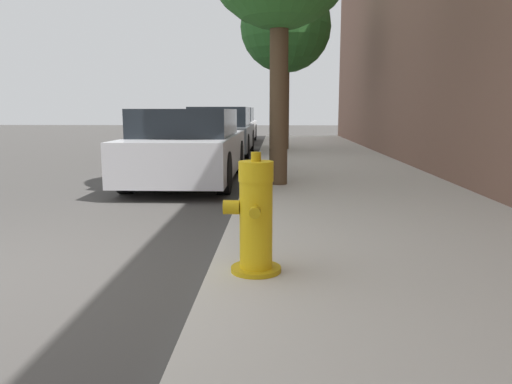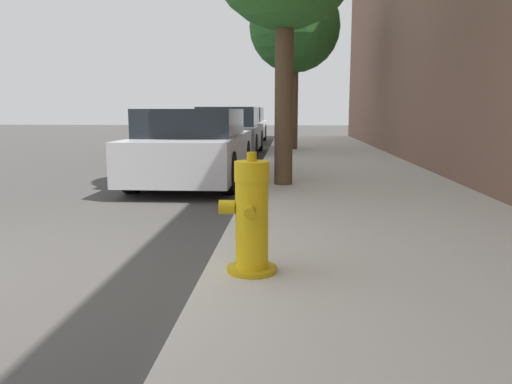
{
  "view_description": "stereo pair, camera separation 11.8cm",
  "coord_description": "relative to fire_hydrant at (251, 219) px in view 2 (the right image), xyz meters",
  "views": [
    {
      "loc": [
        2.24,
        -3.46,
        1.28
      ],
      "look_at": [
        2.04,
        1.24,
        0.51
      ],
      "focal_mm": 35.0,
      "sensor_mm": 36.0,
      "label": 1
    },
    {
      "loc": [
        2.35,
        -3.45,
        1.28
      ],
      "look_at": [
        2.04,
        1.24,
        0.51
      ],
      "focal_mm": 35.0,
      "sensor_mm": 36.0,
      "label": 2
    }
  ],
  "objects": [
    {
      "name": "fire_hydrant",
      "position": [
        0.0,
        0.0,
        0.0
      ],
      "size": [
        0.42,
        0.43,
        0.87
      ],
      "color": "#C39C11",
      "rests_on": "sidewalk_slab"
    },
    {
      "name": "sidewalk_slab",
      "position": [
        1.32,
        -0.04,
        -0.45
      ],
      "size": [
        3.35,
        40.0,
        0.12
      ],
      "color": "beige",
      "rests_on": "ground_plane"
    },
    {
      "name": "parked_car_mid",
      "position": [
        -1.47,
        11.12,
        0.15
      ],
      "size": [
        1.76,
        4.31,
        1.37
      ],
      "color": "#4C5156",
      "rests_on": "ground_plane"
    },
    {
      "name": "parked_car_far",
      "position": [
        -1.62,
        16.55,
        0.17
      ],
      "size": [
        1.81,
        4.34,
        1.39
      ],
      "color": "silver",
      "rests_on": "ground_plane"
    },
    {
      "name": "parked_car_near",
      "position": [
        -1.42,
        5.39,
        0.13
      ],
      "size": [
        1.72,
        4.41,
        1.3
      ],
      "color": "#B7B7BC",
      "rests_on": "ground_plane"
    },
    {
      "name": "street_tree_far",
      "position": [
        0.39,
        11.74,
        3.18
      ],
      "size": [
        2.67,
        2.67,
        4.93
      ],
      "color": "brown",
      "rests_on": "sidewalk_slab"
    }
  ]
}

